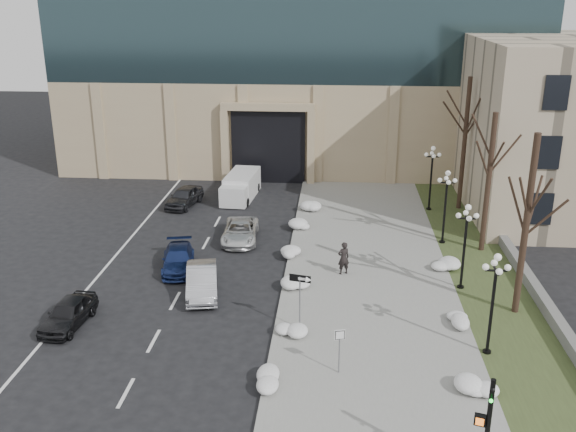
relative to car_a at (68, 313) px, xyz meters
name	(u,v)px	position (x,y,z in m)	size (l,w,h in m)	color
sidewalk	(368,274)	(14.36, 6.89, -0.59)	(9.00, 40.00, 0.12)	gray
curb	(288,271)	(9.86, 6.89, -0.58)	(0.30, 40.00, 0.14)	gray
grass_strip	(487,278)	(20.86, 6.89, -0.60)	(4.00, 40.00, 0.10)	#364120
stone_wall	(515,259)	(22.86, 8.89, -0.30)	(0.50, 30.00, 0.70)	slate
car_a	(68,313)	(0.00, 0.00, 0.00)	(1.55, 3.84, 1.31)	black
car_b	(202,281)	(5.59, 3.82, 0.08)	(1.55, 4.46, 1.47)	#AFB0B7
car_c	(178,259)	(3.61, 6.81, -0.04)	(1.73, 4.27, 1.24)	navy
car_d	(240,231)	(6.47, 11.47, -0.01)	(2.12, 4.60, 1.28)	silver
car_e	(184,197)	(1.33, 18.14, 0.05)	(1.67, 4.14, 1.41)	#2F3034
pedestrian	(344,258)	(12.95, 6.66, 0.40)	(0.68, 0.45, 1.87)	black
box_truck	(241,187)	(5.19, 20.37, 0.23)	(2.43, 5.89, 1.83)	silver
one_way_sign	(304,286)	(11.07, 0.31, 1.68)	(1.05, 0.43, 2.83)	slate
keep_sign	(340,342)	(12.73, -3.19, 0.89)	(0.45, 0.14, 2.10)	slate
snow_clump_b	(273,381)	(10.11, -4.30, -0.35)	(1.10, 1.60, 0.36)	white
snow_clump_c	(291,333)	(10.55, -0.47, -0.35)	(1.10, 1.60, 0.36)	white
snow_clump_d	(294,287)	(10.37, 4.41, -0.35)	(1.10, 1.60, 0.36)	white
snow_clump_e	(294,254)	(10.06, 8.80, -0.35)	(1.10, 1.60, 0.36)	white
snow_clump_f	(300,226)	(10.12, 13.60, -0.35)	(1.10, 1.60, 0.36)	white
snow_clump_g	(309,206)	(10.52, 17.91, -0.35)	(1.10, 1.60, 0.36)	white
snow_clump_h	(477,385)	(18.16, -3.92, -0.35)	(1.10, 1.60, 0.36)	white
snow_clump_i	(456,320)	(18.22, 1.35, -0.35)	(1.10, 1.60, 0.36)	white
snow_clump_j	(444,264)	(18.70, 8.06, -0.35)	(1.10, 1.60, 0.36)	white
lamppost_a	(494,291)	(19.16, -1.11, 2.42)	(1.18, 1.18, 4.76)	black
lamppost_b	(465,235)	(19.16, 5.39, 2.42)	(1.18, 1.18, 4.76)	black
lamppost_c	(446,197)	(19.16, 11.89, 2.42)	(1.18, 1.18, 4.76)	black
lamppost_d	(432,169)	(19.16, 18.39, 2.42)	(1.18, 1.18, 4.76)	black
tree_near	(529,200)	(21.36, 2.89, 5.17)	(3.20, 3.20, 9.00)	black
tree_mid	(490,164)	(21.36, 10.89, 4.85)	(3.20, 3.20, 8.50)	black
tree_far	(466,125)	(21.36, 18.89, 5.50)	(3.20, 3.20, 9.50)	black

